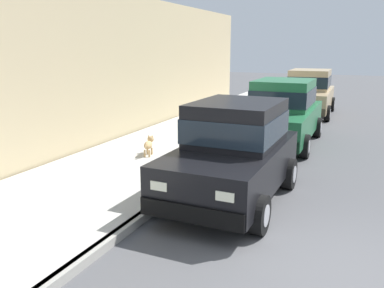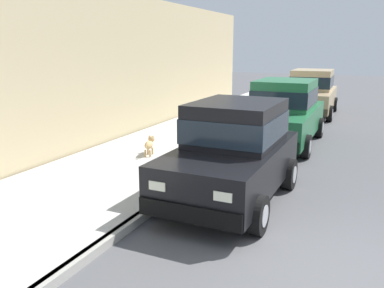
{
  "view_description": "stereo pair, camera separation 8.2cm",
  "coord_description": "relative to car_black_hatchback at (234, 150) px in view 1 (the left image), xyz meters",
  "views": [
    {
      "loc": [
        0.11,
        -5.19,
        2.88
      ],
      "look_at": [
        -3.23,
        2.48,
        0.85
      ],
      "focal_mm": 37.7,
      "sensor_mm": 36.0,
      "label": 1
    },
    {
      "loc": [
        0.18,
        -5.16,
        2.88
      ],
      "look_at": [
        -3.23,
        2.48,
        0.85
      ],
      "focal_mm": 37.7,
      "sensor_mm": 36.0,
      "label": 2
    }
  ],
  "objects": [
    {
      "name": "curb",
      "position": [
        -1.1,
        -1.86,
        -0.91
      ],
      "size": [
        0.16,
        64.0,
        0.14
      ],
      "primitive_type": "cube",
      "color": "gray",
      "rests_on": "ground"
    },
    {
      "name": "building_facade",
      "position": [
        -5.0,
        4.05,
        1.25
      ],
      "size": [
        0.5,
        20.0,
        4.45
      ],
      "primitive_type": "cube",
      "color": "tan",
      "rests_on": "ground"
    },
    {
      "name": "ground_plane",
      "position": [
        2.1,
        -1.86,
        -0.98
      ],
      "size": [
        80.0,
        80.0,
        0.0
      ],
      "primitive_type": "plane",
      "color": "#4C4C4F"
    },
    {
      "name": "car_black_hatchback",
      "position": [
        0.0,
        0.0,
        0.0
      ],
      "size": [
        2.0,
        3.83,
        1.88
      ],
      "color": "black",
      "rests_on": "ground"
    },
    {
      "name": "sidewalk",
      "position": [
        -2.9,
        -1.86,
        -0.91
      ],
      "size": [
        3.6,
        64.0,
        0.14
      ],
      "primitive_type": "cube",
      "color": "#B7B5AD",
      "rests_on": "ground"
    },
    {
      "name": "dog_tan",
      "position": [
        -2.84,
        1.75,
        -0.55
      ],
      "size": [
        0.32,
        0.74,
        0.49
      ],
      "color": "tan",
      "rests_on": "sidewalk"
    },
    {
      "name": "car_green_sedan",
      "position": [
        -0.08,
        5.01,
        0.01
      ],
      "size": [
        2.05,
        4.6,
        1.92
      ],
      "color": "#23663D",
      "rests_on": "ground"
    },
    {
      "name": "car_tan_sedan",
      "position": [
        -0.11,
        10.86,
        0.01
      ],
      "size": [
        2.11,
        4.64,
        1.92
      ],
      "color": "tan",
      "rests_on": "ground"
    }
  ]
}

